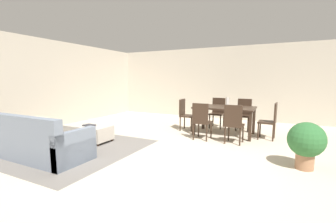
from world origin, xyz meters
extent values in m
plane|color=beige|center=(0.00, 0.00, 0.00)|extent=(10.80, 10.80, 0.00)
cube|color=#BCB2A0|center=(0.00, 5.00, 1.35)|extent=(9.00, 0.12, 2.70)
cube|color=#BCB2A0|center=(-4.50, 0.50, 1.35)|extent=(0.12, 11.00, 2.70)
cube|color=slate|center=(-2.16, -0.36, 0.00)|extent=(3.00, 2.80, 0.01)
cube|color=slate|center=(-2.16, -0.98, 0.21)|extent=(2.06, 0.86, 0.42)
cube|color=slate|center=(-2.16, -1.33, 0.64)|extent=(2.06, 0.16, 0.44)
cube|color=slate|center=(-3.12, -0.98, 0.31)|extent=(0.14, 0.86, 0.62)
cube|color=slate|center=(-1.19, -0.98, 0.31)|extent=(0.14, 0.86, 0.62)
cube|color=tan|center=(-2.76, -1.06, 0.61)|extent=(0.38, 0.13, 0.39)
cube|color=slate|center=(-2.36, -1.09, 0.58)|extent=(0.33, 0.09, 0.33)
cube|color=beige|center=(-1.95, -1.06, 0.62)|extent=(0.39, 0.10, 0.39)
cube|color=beige|center=(-1.55, -1.09, 0.58)|extent=(0.33, 0.11, 0.34)
cube|color=#B7AD9E|center=(-2.17, 0.27, 0.22)|extent=(1.11, 0.56, 0.33)
cylinder|color=#332319|center=(-2.67, 0.50, 0.03)|extent=(0.05, 0.05, 0.06)
cylinder|color=#332319|center=(-1.66, 0.50, 0.03)|extent=(0.05, 0.05, 0.06)
cylinder|color=#332319|center=(-2.67, 0.04, 0.03)|extent=(0.05, 0.05, 0.06)
cylinder|color=#332319|center=(-1.66, 0.04, 0.03)|extent=(0.05, 0.05, 0.06)
cylinder|color=olive|center=(-3.66, -0.91, 0.28)|extent=(0.04, 0.04, 0.57)
cylinder|color=olive|center=(-3.32, -0.91, 0.28)|extent=(0.04, 0.04, 0.57)
cube|color=#332319|center=(0.62, 2.42, 0.74)|extent=(1.56, 0.98, 0.04)
cube|color=#332319|center=(-0.10, 2.85, 0.36)|extent=(0.07, 0.07, 0.72)
cube|color=#332319|center=(1.33, 2.85, 0.36)|extent=(0.07, 0.07, 0.72)
cube|color=#332319|center=(-0.10, 1.99, 0.36)|extent=(0.07, 0.07, 0.72)
cube|color=#332319|center=(1.33, 1.99, 0.36)|extent=(0.07, 0.07, 0.72)
cube|color=#332319|center=(0.24, 1.68, 0.43)|extent=(0.42, 0.42, 0.04)
cube|color=#332319|center=(0.24, 1.50, 0.69)|extent=(0.40, 0.06, 0.47)
cylinder|color=#332319|center=(0.08, 1.86, 0.21)|extent=(0.04, 0.04, 0.41)
cylinder|color=#332319|center=(0.42, 1.84, 0.21)|extent=(0.04, 0.04, 0.41)
cylinder|color=#332319|center=(0.07, 1.52, 0.21)|extent=(0.04, 0.04, 0.41)
cylinder|color=#332319|center=(0.41, 1.50, 0.21)|extent=(0.04, 0.04, 0.41)
cube|color=#332319|center=(1.02, 1.66, 0.43)|extent=(0.42, 0.42, 0.04)
cube|color=#332319|center=(1.01, 1.48, 0.69)|extent=(0.40, 0.06, 0.47)
cylinder|color=#332319|center=(0.86, 1.84, 0.21)|extent=(0.04, 0.04, 0.41)
cylinder|color=#332319|center=(1.20, 1.82, 0.21)|extent=(0.04, 0.04, 0.41)
cylinder|color=#332319|center=(0.85, 1.50, 0.21)|extent=(0.04, 0.04, 0.41)
cylinder|color=#332319|center=(1.18, 1.48, 0.21)|extent=(0.04, 0.04, 0.41)
cube|color=#332319|center=(0.22, 3.18, 0.43)|extent=(0.42, 0.42, 0.04)
cube|color=#332319|center=(0.23, 3.36, 0.69)|extent=(0.40, 0.06, 0.47)
cylinder|color=#332319|center=(0.38, 3.00, 0.21)|extent=(0.04, 0.04, 0.41)
cylinder|color=#332319|center=(0.04, 3.02, 0.21)|extent=(0.04, 0.04, 0.41)
cylinder|color=#332319|center=(0.40, 3.34, 0.21)|extent=(0.04, 0.04, 0.41)
cylinder|color=#332319|center=(0.06, 3.36, 0.21)|extent=(0.04, 0.04, 0.41)
cube|color=#332319|center=(1.00, 3.17, 0.43)|extent=(0.41, 0.41, 0.04)
cube|color=#332319|center=(1.01, 3.35, 0.69)|extent=(0.40, 0.05, 0.47)
cylinder|color=#332319|center=(1.17, 3.00, 0.21)|extent=(0.04, 0.04, 0.41)
cylinder|color=#332319|center=(0.83, 3.01, 0.21)|extent=(0.04, 0.04, 0.41)
cylinder|color=#332319|center=(1.18, 3.34, 0.21)|extent=(0.04, 0.04, 0.41)
cylinder|color=#332319|center=(0.84, 3.35, 0.21)|extent=(0.04, 0.04, 0.41)
cube|color=#332319|center=(1.68, 2.40, 0.43)|extent=(0.42, 0.42, 0.04)
cube|color=#332319|center=(1.86, 2.39, 0.69)|extent=(0.06, 0.40, 0.47)
cylinder|color=#332319|center=(1.50, 2.24, 0.21)|extent=(0.04, 0.04, 0.41)
cylinder|color=#332319|center=(1.52, 2.58, 0.21)|extent=(0.04, 0.04, 0.41)
cylinder|color=#332319|center=(1.84, 2.22, 0.21)|extent=(0.04, 0.04, 0.41)
cylinder|color=#332319|center=(1.86, 2.56, 0.21)|extent=(0.04, 0.04, 0.41)
cube|color=#332319|center=(-0.45, 2.44, 0.43)|extent=(0.41, 0.41, 0.04)
cube|color=#332319|center=(-0.63, 2.44, 0.69)|extent=(0.05, 0.40, 0.47)
cylinder|color=#332319|center=(-0.28, 2.61, 0.21)|extent=(0.04, 0.04, 0.41)
cylinder|color=#332319|center=(-0.28, 2.27, 0.21)|extent=(0.04, 0.04, 0.41)
cylinder|color=#332319|center=(-0.62, 2.61, 0.21)|extent=(0.04, 0.04, 0.41)
cylinder|color=#332319|center=(-0.62, 2.27, 0.21)|extent=(0.04, 0.04, 0.41)
cylinder|color=silver|center=(0.69, 2.42, 0.89)|extent=(0.09, 0.09, 0.26)
cube|color=#333338|center=(-2.10, 0.23, 0.40)|extent=(0.27, 0.22, 0.03)
cylinder|color=#996B4C|center=(2.37, 0.60, 0.13)|extent=(0.28, 0.28, 0.26)
sphere|color=#2D6633|center=(2.37, 0.60, 0.51)|extent=(0.58, 0.58, 0.58)
camera|label=1|loc=(1.92, -3.62, 1.48)|focal=23.92mm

